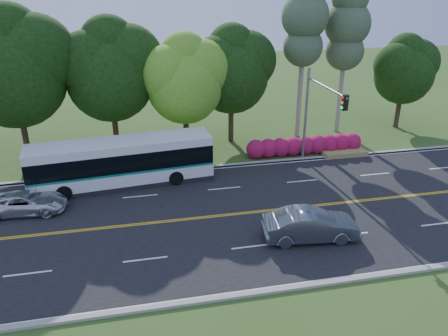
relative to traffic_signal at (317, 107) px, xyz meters
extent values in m
plane|color=#31551C|center=(-6.49, -5.40, -4.67)|extent=(120.00, 120.00, 0.00)
cube|color=black|center=(-6.49, -5.40, -4.66)|extent=(60.00, 14.00, 0.02)
cube|color=gray|center=(-6.49, 1.75, -4.60)|extent=(60.00, 0.30, 0.15)
cube|color=gray|center=(-6.49, -12.55, -4.60)|extent=(60.00, 0.30, 0.15)
cube|color=#31551C|center=(-6.49, 3.60, -4.62)|extent=(60.00, 4.00, 0.10)
cube|color=gold|center=(-6.49, -5.48, -4.65)|extent=(57.00, 0.10, 0.00)
cube|color=gold|center=(-6.49, -5.32, -4.65)|extent=(57.00, 0.10, 0.00)
cube|color=silver|center=(-17.99, -8.90, -4.65)|extent=(2.20, 0.12, 0.00)
cube|color=silver|center=(-12.49, -8.90, -4.65)|extent=(2.20, 0.12, 0.00)
cube|color=silver|center=(-6.99, -8.90, -4.65)|extent=(2.20, 0.12, 0.00)
cube|color=silver|center=(-1.49, -8.90, -4.65)|extent=(2.20, 0.12, 0.00)
cube|color=silver|center=(4.01, -8.90, -4.65)|extent=(2.20, 0.12, 0.00)
cube|color=silver|center=(-17.99, -1.90, -4.65)|extent=(2.20, 0.12, 0.00)
cube|color=silver|center=(-12.49, -1.90, -4.65)|extent=(2.20, 0.12, 0.00)
cube|color=silver|center=(-6.99, -1.90, -4.65)|extent=(2.20, 0.12, 0.00)
cube|color=silver|center=(-1.49, -1.90, -4.65)|extent=(2.20, 0.12, 0.00)
cube|color=silver|center=(4.01, -1.90, -4.65)|extent=(2.20, 0.12, 0.00)
cube|color=silver|center=(9.51, -1.90, -4.65)|extent=(2.20, 0.12, 0.00)
cube|color=silver|center=(-6.49, 1.45, -4.65)|extent=(57.00, 0.12, 0.00)
cube|color=silver|center=(-6.49, -12.25, -4.65)|extent=(57.00, 0.12, 0.00)
cylinder|color=black|center=(-20.49, 5.60, -2.69)|extent=(0.44, 0.44, 3.96)
sphere|color=black|center=(-20.49, 5.60, 1.81)|extent=(7.20, 7.20, 7.20)
sphere|color=black|center=(-18.87, 5.90, 3.25)|extent=(5.76, 5.76, 5.76)
sphere|color=black|center=(-20.39, 6.00, 4.51)|extent=(4.68, 4.68, 4.68)
cylinder|color=black|center=(-13.99, 6.60, -2.87)|extent=(0.44, 0.44, 3.60)
sphere|color=black|center=(-13.99, 6.60, 1.24)|extent=(6.60, 6.60, 6.60)
sphere|color=black|center=(-12.51, 6.90, 2.56)|extent=(5.28, 5.28, 5.28)
sphere|color=black|center=(-15.31, 6.40, 2.39)|extent=(4.95, 4.95, 4.95)
sphere|color=black|center=(-13.89, 7.00, 3.71)|extent=(4.29, 4.29, 4.29)
cylinder|color=black|center=(-8.49, 5.60, -3.05)|extent=(0.44, 0.44, 3.24)
sphere|color=#5A8D1D|center=(-8.49, 5.60, 0.60)|extent=(5.80, 5.80, 5.80)
sphere|color=#5A8D1D|center=(-7.19, 5.90, 1.76)|extent=(4.64, 4.64, 4.64)
sphere|color=#5A8D1D|center=(-9.65, 5.40, 1.61)|extent=(4.35, 4.35, 4.35)
sphere|color=#5A8D1D|center=(-8.39, 6.00, 2.77)|extent=(3.77, 3.77, 3.77)
cylinder|color=black|center=(-4.49, 7.10, -2.96)|extent=(0.44, 0.44, 3.42)
sphere|color=black|center=(-4.49, 7.10, 0.85)|extent=(6.00, 6.00, 6.00)
sphere|color=black|center=(-3.14, 7.40, 2.05)|extent=(4.80, 4.80, 4.80)
sphere|color=black|center=(-5.69, 6.90, 1.90)|extent=(4.50, 4.50, 4.50)
sphere|color=black|center=(-4.39, 7.50, 3.10)|extent=(3.90, 3.90, 3.90)
cylinder|color=gray|center=(1.51, 7.10, 0.23)|extent=(0.40, 0.40, 9.80)
sphere|color=#425B39|center=(1.51, 7.10, 3.03)|extent=(3.23, 3.23, 3.23)
sphere|color=#425B39|center=(1.51, 7.10, 5.41)|extent=(3.80, 3.80, 3.80)
cylinder|color=gray|center=(5.51, 7.60, -0.12)|extent=(0.40, 0.40, 9.10)
sphere|color=#425B39|center=(5.51, 7.60, 2.48)|extent=(3.23, 3.23, 3.23)
sphere|color=#425B39|center=(5.51, 7.60, 4.69)|extent=(3.80, 3.80, 3.80)
cylinder|color=black|center=(11.51, 7.60, -3.14)|extent=(0.44, 0.44, 3.06)
sphere|color=black|center=(11.51, 7.60, 0.21)|extent=(5.20, 5.20, 5.20)
sphere|color=black|center=(12.68, 7.90, 1.25)|extent=(4.16, 4.16, 4.16)
sphere|color=black|center=(10.47, 7.40, 1.12)|extent=(3.90, 3.90, 3.90)
sphere|color=black|center=(11.61, 8.00, 2.16)|extent=(3.38, 3.38, 3.38)
sphere|color=maroon|center=(-3.49, 2.80, -3.92)|extent=(1.50, 1.50, 1.50)
sphere|color=maroon|center=(-2.49, 2.80, -3.92)|extent=(1.50, 1.50, 1.50)
sphere|color=maroon|center=(-1.49, 2.80, -3.92)|extent=(1.50, 1.50, 1.50)
sphere|color=maroon|center=(-0.49, 2.80, -3.92)|extent=(1.50, 1.50, 1.50)
sphere|color=maroon|center=(0.51, 2.80, -3.92)|extent=(1.50, 1.50, 1.50)
sphere|color=maroon|center=(1.51, 2.80, -3.92)|extent=(1.50, 1.50, 1.50)
sphere|color=maroon|center=(2.51, 2.80, -3.92)|extent=(1.50, 1.50, 1.50)
sphere|color=maroon|center=(3.51, 2.80, -3.92)|extent=(1.50, 1.50, 1.50)
sphere|color=maroon|center=(4.51, 2.80, -3.92)|extent=(1.50, 1.50, 1.50)
cube|color=olive|center=(3.51, 2.00, -4.47)|extent=(3.50, 1.40, 0.40)
cylinder|color=gray|center=(0.01, 1.90, -1.17)|extent=(0.20, 0.20, 7.00)
cylinder|color=gray|center=(0.01, -1.10, 1.63)|extent=(0.14, 6.00, 0.14)
cube|color=black|center=(0.01, -3.90, 1.33)|extent=(0.32, 0.28, 0.95)
sphere|color=red|center=(-0.16, -3.90, 1.63)|extent=(0.18, 0.18, 0.18)
sphere|color=yellow|center=(-0.16, -3.90, 1.33)|extent=(0.18, 0.18, 0.18)
sphere|color=#19D833|center=(-0.16, -3.90, 1.03)|extent=(0.18, 0.18, 0.18)
cube|color=white|center=(-13.48, 0.15, -3.81)|extent=(12.10, 3.76, 0.98)
cube|color=black|center=(-13.48, 0.15, -2.71)|extent=(12.04, 3.79, 1.23)
cube|color=white|center=(-13.48, 0.15, -1.81)|extent=(12.10, 3.76, 0.55)
cube|color=#0C6E5D|center=(-13.48, 0.15, -3.38)|extent=(12.05, 3.80, 0.14)
cube|color=black|center=(-19.37, -0.47, -2.61)|extent=(0.30, 2.32, 1.69)
cube|color=#19E54C|center=(-19.36, -0.47, -1.66)|extent=(0.21, 1.51, 0.22)
cube|color=black|center=(-13.48, 0.15, -4.48)|extent=(12.09, 3.66, 0.35)
cylinder|color=black|center=(-17.15, -1.42, -4.16)|extent=(1.02, 0.38, 0.99)
cylinder|color=black|center=(-17.39, 0.93, -4.16)|extent=(1.02, 0.38, 0.99)
cylinder|color=black|center=(-10.05, -0.68, -4.16)|extent=(1.02, 0.38, 0.99)
cylinder|color=black|center=(-10.29, 1.68, -4.16)|extent=(1.02, 0.38, 0.99)
imported|color=slate|center=(-3.77, -8.82, -3.82)|extent=(5.21, 2.28, 1.66)
imported|color=silver|center=(-19.12, -2.59, -4.02)|extent=(4.68, 2.42, 1.26)
camera|label=1|loc=(-12.40, -27.38, 8.18)|focal=35.00mm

